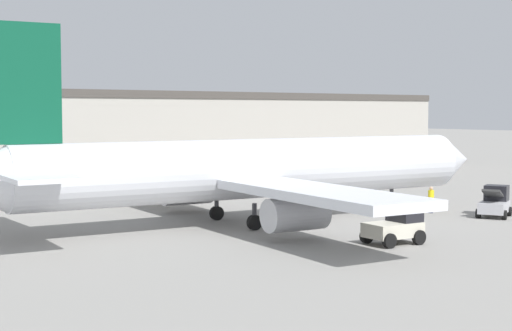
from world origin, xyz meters
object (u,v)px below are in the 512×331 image
Objects in this scene: ground_crew_worker at (431,199)px; baggage_tug at (397,224)px; belt_loader_truck at (495,202)px; airplane at (242,170)px.

baggage_tug is (-11.41, -6.33, 0.06)m from ground_crew_worker.
belt_loader_truck is at bearing 24.48° from ground_crew_worker.
airplane is 17.19m from belt_loader_truck.
airplane is at bearing -107.57° from ground_crew_worker.
ground_crew_worker is 0.58× the size of baggage_tug.
baggage_tug reaches higher than belt_loader_truck.
airplane is 14.09m from ground_crew_worker.
airplane reaches higher than baggage_tug.
airplane is 11.11m from baggage_tug.
baggage_tug is at bearing 167.86° from belt_loader_truck.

